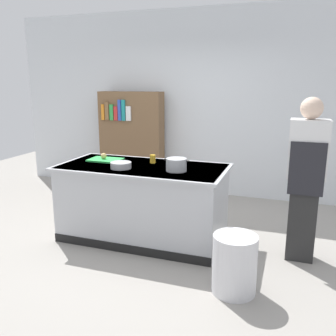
% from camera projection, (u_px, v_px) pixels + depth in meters
% --- Properties ---
extents(ground_plane, '(10.00, 10.00, 0.00)m').
position_uv_depth(ground_plane, '(143.00, 237.00, 4.46)').
color(ground_plane, '#9E9991').
extents(back_wall, '(6.40, 0.12, 3.00)m').
position_uv_depth(back_wall, '(191.00, 104.00, 6.04)').
color(back_wall, silver).
rests_on(back_wall, ground_plane).
extents(counter_island, '(1.98, 0.98, 0.90)m').
position_uv_depth(counter_island, '(143.00, 201.00, 4.35)').
color(counter_island, '#B7BABF').
rests_on(counter_island, ground_plane).
extents(cutting_board, '(0.40, 0.28, 0.02)m').
position_uv_depth(cutting_board, '(105.00, 160.00, 4.53)').
color(cutting_board, green).
rests_on(cutting_board, counter_island).
extents(onion, '(0.07, 0.07, 0.07)m').
position_uv_depth(onion, '(104.00, 156.00, 4.54)').
color(onion, tan).
rests_on(onion, cutting_board).
extents(stock_pot, '(0.29, 0.23, 0.14)m').
position_uv_depth(stock_pot, '(176.00, 165.00, 4.00)').
color(stock_pot, '#B7BABF').
rests_on(stock_pot, counter_island).
extents(mixing_bowl, '(0.24, 0.24, 0.07)m').
position_uv_depth(mixing_bowl, '(121.00, 165.00, 4.12)').
color(mixing_bowl, '#B7BABF').
rests_on(mixing_bowl, counter_island).
extents(juice_cup, '(0.07, 0.07, 0.10)m').
position_uv_depth(juice_cup, '(153.00, 159.00, 4.39)').
color(juice_cup, yellow).
rests_on(juice_cup, counter_island).
extents(trash_bin, '(0.40, 0.40, 0.54)m').
position_uv_depth(trash_bin, '(234.00, 264.00, 3.25)').
color(trash_bin, silver).
rests_on(trash_bin, ground_plane).
extents(person_chef, '(0.38, 0.25, 1.72)m').
position_uv_depth(person_chef, '(306.00, 177.00, 3.72)').
color(person_chef, '#282828').
rests_on(person_chef, ground_plane).
extents(bookshelf, '(1.10, 0.31, 1.70)m').
position_uv_depth(bookshelf, '(132.00, 142.00, 6.22)').
color(bookshelf, brown).
rests_on(bookshelf, ground_plane).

